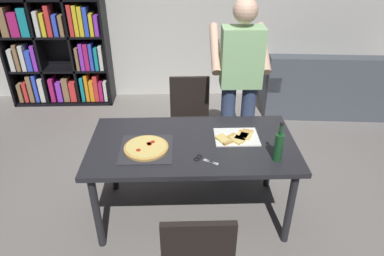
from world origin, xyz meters
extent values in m
plane|color=gray|center=(0.00, 0.00, 0.00)|extent=(12.00, 12.00, 0.00)
cube|color=#232328|center=(0.00, 0.00, 0.73)|extent=(1.67, 0.87, 0.04)
cylinder|color=#232328|center=(-0.75, -0.35, 0.35)|extent=(0.06, 0.06, 0.71)
cylinder|color=#232328|center=(0.75, -0.35, 0.35)|extent=(0.06, 0.06, 0.71)
cylinder|color=#232328|center=(-0.75, 0.35, 0.35)|extent=(0.06, 0.06, 0.71)
cylinder|color=#232328|center=(0.75, 0.35, 0.35)|extent=(0.06, 0.06, 0.71)
cube|color=black|center=(0.00, -0.83, 0.43)|extent=(0.42, 0.42, 0.04)
cube|color=black|center=(0.00, -1.02, 0.68)|extent=(0.42, 0.04, 0.45)
cylinder|color=black|center=(0.18, -0.65, 0.21)|extent=(0.04, 0.04, 0.41)
cylinder|color=black|center=(-0.18, -0.65, 0.21)|extent=(0.04, 0.04, 0.41)
cube|color=black|center=(0.00, 0.83, 0.43)|extent=(0.42, 0.42, 0.04)
cube|color=black|center=(0.00, 1.02, 0.68)|extent=(0.42, 0.04, 0.45)
cylinder|color=black|center=(-0.18, 0.65, 0.21)|extent=(0.04, 0.04, 0.41)
cylinder|color=black|center=(0.18, 0.65, 0.21)|extent=(0.04, 0.04, 0.41)
cylinder|color=black|center=(-0.18, 1.01, 0.21)|extent=(0.04, 0.04, 0.41)
cylinder|color=black|center=(0.18, 1.01, 0.21)|extent=(0.04, 0.04, 0.41)
cube|color=#4C515B|center=(1.90, 2.05, 0.20)|extent=(1.76, 0.99, 0.40)
cube|color=#4C515B|center=(1.87, 1.73, 0.62)|extent=(1.71, 0.34, 0.45)
cube|color=#4C515B|center=(2.67, 1.99, 0.50)|extent=(0.23, 0.86, 0.20)
cube|color=#4C515B|center=(1.13, 2.11, 0.50)|extent=(0.23, 0.86, 0.20)
cube|color=black|center=(-2.47, 2.35, 0.97)|extent=(0.03, 0.35, 1.95)
cube|color=black|center=(-1.10, 2.35, 0.97)|extent=(0.03, 0.35, 1.95)
cube|color=black|center=(-1.79, 2.35, 0.01)|extent=(1.40, 0.35, 0.03)
cube|color=black|center=(-1.79, 2.51, 0.97)|extent=(1.40, 0.03, 1.95)
cube|color=black|center=(-1.79, 2.35, 0.50)|extent=(1.34, 0.29, 0.03)
cube|color=black|center=(-1.79, 2.35, 0.97)|extent=(1.34, 0.29, 0.03)
cube|color=black|center=(-2.01, 2.35, 0.97)|extent=(0.03, 0.29, 1.89)
cube|color=black|center=(-1.56, 2.35, 0.97)|extent=(0.03, 0.29, 1.89)
cube|color=olive|center=(-2.39, 2.33, 0.18)|extent=(0.05, 0.22, 0.27)
cube|color=red|center=(-2.31, 2.33, 0.19)|extent=(0.05, 0.22, 0.29)
cube|color=olive|center=(-2.23, 2.33, 0.24)|extent=(0.06, 0.22, 0.39)
cube|color=blue|center=(-2.16, 2.33, 0.25)|extent=(0.05, 0.22, 0.40)
cube|color=silver|center=(-2.08, 2.33, 0.22)|extent=(0.07, 0.22, 0.34)
cube|color=#B21E66|center=(-1.93, 2.33, 0.22)|extent=(0.06, 0.22, 0.34)
cube|color=purple|center=(-1.84, 2.33, 0.19)|extent=(0.07, 0.22, 0.29)
cube|color=olive|center=(-1.74, 2.33, 0.22)|extent=(0.08, 0.22, 0.34)
cube|color=red|center=(-1.64, 2.33, 0.19)|extent=(0.08, 0.22, 0.29)
cube|color=teal|center=(-1.50, 2.33, 0.22)|extent=(0.04, 0.22, 0.35)
cube|color=orange|center=(-1.44, 2.33, 0.24)|extent=(0.04, 0.22, 0.39)
cube|color=orange|center=(-1.37, 2.33, 0.20)|extent=(0.06, 0.22, 0.30)
cube|color=red|center=(-1.31, 2.33, 0.23)|extent=(0.06, 0.22, 0.38)
cube|color=#B21E66|center=(-1.24, 2.33, 0.18)|extent=(0.05, 0.22, 0.28)
cube|color=silver|center=(-1.18, 2.33, 0.19)|extent=(0.04, 0.22, 0.29)
cube|color=silver|center=(-2.39, 2.33, 0.67)|extent=(0.06, 0.22, 0.30)
cube|color=olive|center=(-2.31, 2.33, 0.70)|extent=(0.05, 0.22, 0.36)
cube|color=silver|center=(-2.23, 2.33, 0.69)|extent=(0.06, 0.22, 0.35)
cube|color=blue|center=(-2.16, 2.33, 0.65)|extent=(0.07, 0.22, 0.27)
cube|color=purple|center=(-2.08, 2.33, 0.69)|extent=(0.05, 0.22, 0.35)
cube|color=olive|center=(-1.50, 2.33, 0.67)|extent=(0.04, 0.22, 0.31)
cube|color=purple|center=(-1.44, 2.33, 0.70)|extent=(0.05, 0.22, 0.37)
cube|color=#B21E66|center=(-1.37, 2.33, 0.70)|extent=(0.06, 0.22, 0.36)
cube|color=blue|center=(-1.31, 2.33, 0.70)|extent=(0.04, 0.22, 0.36)
cube|color=teal|center=(-1.24, 2.33, 0.67)|extent=(0.04, 0.22, 0.31)
cube|color=silver|center=(-1.18, 2.33, 0.69)|extent=(0.05, 0.22, 0.34)
cube|color=olive|center=(-2.36, 2.33, 1.18)|extent=(0.09, 0.22, 0.37)
cube|color=#B21E66|center=(-2.23, 2.33, 1.14)|extent=(0.12, 0.22, 0.31)
cube|color=teal|center=(-2.11, 2.33, 1.17)|extent=(0.11, 0.22, 0.36)
cube|color=silver|center=(-1.94, 2.33, 1.15)|extent=(0.06, 0.22, 0.32)
cube|color=yellow|center=(-1.87, 2.33, 1.14)|extent=(0.05, 0.22, 0.30)
cube|color=red|center=(-1.79, 2.33, 1.19)|extent=(0.06, 0.22, 0.39)
cube|color=blue|center=(-1.71, 2.33, 1.13)|extent=(0.05, 0.22, 0.28)
cube|color=olive|center=(-1.63, 2.33, 1.13)|extent=(0.05, 0.22, 0.27)
cube|color=red|center=(-1.50, 2.33, 1.19)|extent=(0.05, 0.22, 0.40)
cube|color=yellow|center=(-1.44, 2.33, 1.19)|extent=(0.05, 0.22, 0.39)
cube|color=yellow|center=(-1.37, 2.33, 1.18)|extent=(0.05, 0.22, 0.38)
cube|color=blue|center=(-1.31, 2.33, 1.17)|extent=(0.05, 0.22, 0.37)
cube|color=yellow|center=(-1.24, 2.33, 1.13)|extent=(0.05, 0.22, 0.29)
cube|color=purple|center=(-1.18, 2.33, 1.12)|extent=(0.05, 0.22, 0.26)
cylinder|color=#38476B|center=(0.57, 0.68, 0.47)|extent=(0.14, 0.14, 0.95)
cylinder|color=#38476B|center=(0.37, 0.68, 0.47)|extent=(0.14, 0.14, 0.95)
cube|color=#99CC8C|center=(0.47, 0.68, 1.23)|extent=(0.38, 0.22, 0.55)
sphere|color=#E0B293|center=(0.47, 0.68, 1.64)|extent=(0.22, 0.22, 0.22)
cylinder|color=#E0B293|center=(0.70, 0.86, 1.25)|extent=(0.09, 0.50, 0.39)
cylinder|color=#E0B293|center=(0.24, 0.86, 1.25)|extent=(0.09, 0.50, 0.39)
cube|color=#2D2D33|center=(-0.37, -0.09, 0.76)|extent=(0.41, 0.41, 0.01)
cylinder|color=tan|center=(-0.37, -0.09, 0.77)|extent=(0.35, 0.35, 0.02)
cylinder|color=#EACC6B|center=(-0.37, -0.09, 0.78)|extent=(0.31, 0.31, 0.01)
cylinder|color=#B22819|center=(-0.42, -0.15, 0.79)|extent=(0.04, 0.04, 0.00)
cylinder|color=#B22819|center=(-0.32, -0.03, 0.79)|extent=(0.04, 0.04, 0.00)
cylinder|color=#B22819|center=(-0.34, -0.07, 0.79)|extent=(0.04, 0.04, 0.00)
cylinder|color=#B22819|center=(-0.35, -0.05, 0.79)|extent=(0.04, 0.04, 0.00)
cylinder|color=#B22819|center=(-0.34, -0.06, 0.79)|extent=(0.04, 0.04, 0.00)
cube|color=white|center=(0.37, 0.07, 0.76)|extent=(0.36, 0.28, 0.01)
cube|color=#EACC6B|center=(0.36, 0.02, 0.77)|extent=(0.16, 0.17, 0.02)
cube|color=tan|center=(0.32, 0.06, 0.77)|extent=(0.08, 0.08, 0.02)
cube|color=#EACC6B|center=(0.45, 0.08, 0.77)|extent=(0.14, 0.16, 0.02)
cube|color=tan|center=(0.47, 0.14, 0.77)|extent=(0.09, 0.06, 0.02)
cube|color=#EACC6B|center=(0.25, 0.01, 0.77)|extent=(0.15, 0.17, 0.02)
cube|color=tan|center=(0.28, -0.04, 0.77)|extent=(0.09, 0.07, 0.02)
cube|color=#EACC6B|center=(0.41, 0.06, 0.77)|extent=(0.14, 0.17, 0.02)
cube|color=tan|center=(0.44, 0.11, 0.77)|extent=(0.09, 0.06, 0.02)
cylinder|color=#194723|center=(0.62, -0.25, 0.86)|extent=(0.07, 0.07, 0.22)
cylinder|color=#194723|center=(0.62, -0.25, 1.01)|extent=(0.03, 0.03, 0.08)
cylinder|color=black|center=(0.62, -0.25, 1.06)|extent=(0.03, 0.03, 0.02)
cube|color=silver|center=(0.13, -0.27, 0.76)|extent=(0.11, 0.06, 0.01)
cube|color=silver|center=(0.13, -0.27, 0.76)|extent=(0.10, 0.08, 0.01)
torus|color=black|center=(0.04, -0.20, 0.76)|extent=(0.06, 0.06, 0.01)
torus|color=black|center=(0.02, -0.23, 0.76)|extent=(0.06, 0.06, 0.01)
camera|label=1|loc=(-0.08, -2.36, 2.29)|focal=32.66mm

